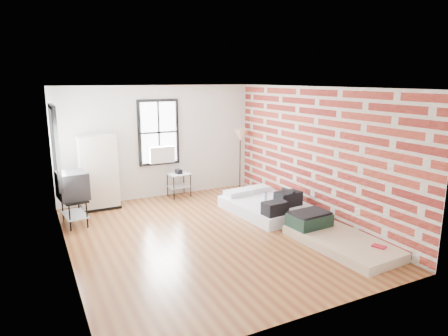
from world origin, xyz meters
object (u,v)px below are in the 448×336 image
mattress_bare (334,236)px  mattress_main (268,205)px  wardrobe (99,173)px  floor_lamp (240,138)px  tv_stand (73,187)px  side_table (179,178)px

mattress_bare → mattress_main: bearing=90.9°
wardrobe → floor_lamp: (3.70, 0.00, 0.55)m
tv_stand → floor_lamp: bearing=4.7°
mattress_main → wardrobe: size_ratio=1.22×
mattress_main → side_table: (-1.33, 2.10, 0.31)m
mattress_bare → wardrobe: wardrobe is taller
wardrobe → tv_stand: (-0.66, -0.87, -0.05)m
mattress_bare → side_table: 4.37m
mattress_bare → tv_stand: size_ratio=1.92×
side_table → wardrobe: bearing=-178.0°
mattress_bare → wardrobe: 5.36m
mattress_main → wardrobe: bearing=143.0°
wardrobe → floor_lamp: wardrobe is taller
mattress_bare → floor_lamp: (0.24, 4.02, 1.27)m
wardrobe → side_table: 2.00m
mattress_main → floor_lamp: 2.41m
wardrobe → tv_stand: wardrobe is taller
wardrobe → floor_lamp: bearing=-0.5°
mattress_main → mattress_bare: 2.00m
floor_lamp → mattress_main: bearing=-101.2°
mattress_main → mattress_bare: (0.17, -2.00, -0.04)m
floor_lamp → side_table: bearing=177.7°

